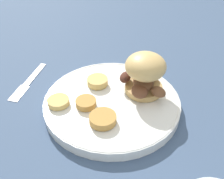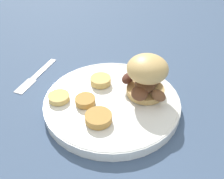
% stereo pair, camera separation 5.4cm
% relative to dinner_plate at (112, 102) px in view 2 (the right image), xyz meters
% --- Properties ---
extents(ground_plane, '(4.00, 4.00, 0.00)m').
position_rel_dinner_plate_xyz_m(ground_plane, '(0.00, 0.00, -0.01)').
color(ground_plane, '#3D5170').
extents(dinner_plate, '(0.29, 0.29, 0.02)m').
position_rel_dinner_plate_xyz_m(dinner_plate, '(0.00, 0.00, 0.00)').
color(dinner_plate, white).
rests_on(dinner_plate, ground_plane).
extents(sandwich, '(0.11, 0.11, 0.09)m').
position_rel_dinner_plate_xyz_m(sandwich, '(-0.04, 0.06, 0.06)').
color(sandwich, tan).
rests_on(sandwich, dinner_plate).
extents(potato_round_0, '(0.04, 0.04, 0.01)m').
position_rel_dinner_plate_xyz_m(potato_round_0, '(0.04, -0.10, 0.02)').
color(potato_round_0, '#DBB766').
rests_on(potato_round_0, dinner_plate).
extents(potato_round_1, '(0.04, 0.04, 0.01)m').
position_rel_dinner_plate_xyz_m(potato_round_1, '(0.03, -0.05, 0.02)').
color(potato_round_1, '#BC8942').
rests_on(potato_round_1, dinner_plate).
extents(potato_round_2, '(0.05, 0.05, 0.02)m').
position_rel_dinner_plate_xyz_m(potato_round_2, '(-0.04, -0.04, 0.02)').
color(potato_round_2, '#DBB766').
rests_on(potato_round_2, dinner_plate).
extents(potato_round_3, '(0.05, 0.05, 0.01)m').
position_rel_dinner_plate_xyz_m(potato_round_3, '(0.07, -0.00, 0.02)').
color(potato_round_3, '#BC8942').
rests_on(potato_round_3, dinner_plate).
extents(fork, '(0.16, 0.02, 0.00)m').
position_rel_dinner_plate_xyz_m(fork, '(-0.04, -0.22, -0.01)').
color(fork, silver).
rests_on(fork, ground_plane).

